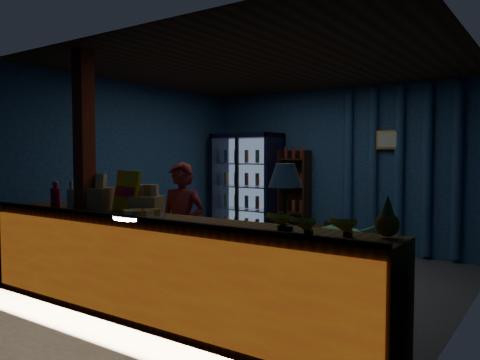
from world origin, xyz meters
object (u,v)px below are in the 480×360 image
(shopkeeper, at_px, (182,230))
(pastry_tray, at_px, (140,215))
(table_lamp, at_px, (285,178))
(green_chair, at_px, (349,244))

(shopkeeper, distance_m, pastry_tray, 0.83)
(table_lamp, bearing_deg, shopkeeper, 158.30)
(shopkeeper, bearing_deg, table_lamp, -35.19)
(shopkeeper, distance_m, table_lamp, 1.85)
(green_chair, distance_m, pastry_tray, 3.44)
(shopkeeper, relative_size, table_lamp, 2.86)
(green_chair, bearing_deg, pastry_tray, 82.40)
(shopkeeper, xyz_separation_m, table_lamp, (1.62, -0.64, 0.62))
(pastry_tray, bearing_deg, shopkeeper, 103.53)
(pastry_tray, height_order, table_lamp, table_lamp)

